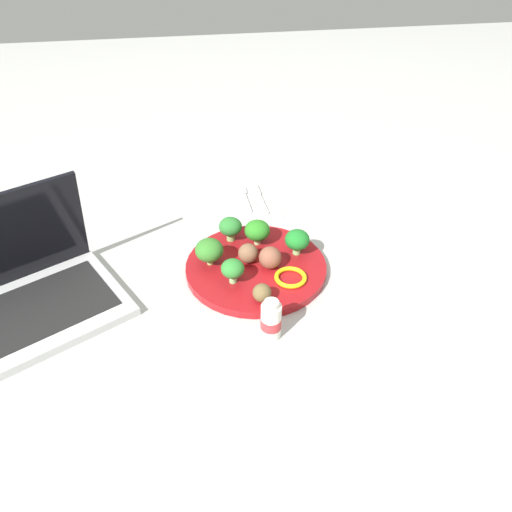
% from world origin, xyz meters
% --- Properties ---
extents(ground_plane, '(4.00, 4.00, 0.00)m').
position_xyz_m(ground_plane, '(0.00, 0.00, 0.00)').
color(ground_plane, '#B2B2AD').
extents(plate, '(0.28, 0.28, 0.02)m').
position_xyz_m(plate, '(0.00, 0.00, 0.01)').
color(plate, maroon).
rests_on(plate, ground_plane).
extents(broccoli_floret_front_right, '(0.05, 0.05, 0.05)m').
position_xyz_m(broccoli_floret_front_right, '(0.02, -0.09, 0.05)').
color(broccoli_floret_front_right, '#8FCD75').
rests_on(broccoli_floret_front_right, plate).
extents(broccoli_floret_mid_right, '(0.05, 0.05, 0.05)m').
position_xyz_m(broccoli_floret_mid_right, '(0.07, -0.01, 0.05)').
color(broccoli_floret_mid_right, '#9FC282').
rests_on(broccoli_floret_mid_right, plate).
extents(broccoli_floret_back_left, '(0.04, 0.04, 0.05)m').
position_xyz_m(broccoli_floret_back_left, '(-0.05, 0.05, 0.05)').
color(broccoli_floret_back_left, '#8CC87F').
rests_on(broccoli_floret_back_left, plate).
extents(broccoli_floret_far_rim, '(0.05, 0.05, 0.05)m').
position_xyz_m(broccoli_floret_far_rim, '(0.09, 0.04, 0.05)').
color(broccoli_floret_far_rim, '#8DBA68').
rests_on(broccoli_floret_far_rim, plate).
extents(broccoli_floret_center, '(0.06, 0.06, 0.06)m').
position_xyz_m(broccoli_floret_center, '(0.02, 0.09, 0.05)').
color(broccoli_floret_center, '#95C166').
rests_on(broccoli_floret_center, plate).
extents(meatball_near_rim, '(0.03, 0.03, 0.03)m').
position_xyz_m(meatball_near_rim, '(-0.11, 0.01, 0.03)').
color(meatball_near_rim, brown).
rests_on(meatball_near_rim, plate).
extents(meatball_front_left, '(0.04, 0.04, 0.04)m').
position_xyz_m(meatball_front_left, '(-0.01, -0.03, 0.04)').
color(meatball_front_left, brown).
rests_on(meatball_front_left, plate).
extents(meatball_front_right, '(0.04, 0.04, 0.04)m').
position_xyz_m(meatball_front_right, '(0.01, 0.01, 0.04)').
color(meatball_front_right, brown).
rests_on(meatball_front_right, plate).
extents(pepper_ring_back_right, '(0.08, 0.08, 0.01)m').
position_xyz_m(pepper_ring_back_right, '(-0.06, -0.06, 0.02)').
color(pepper_ring_back_right, yellow).
rests_on(pepper_ring_back_right, plate).
extents(napkin, '(0.17, 0.12, 0.01)m').
position_xyz_m(napkin, '(0.27, -0.04, 0.00)').
color(napkin, white).
rests_on(napkin, ground_plane).
extents(fork, '(0.12, 0.02, 0.01)m').
position_xyz_m(fork, '(0.28, -0.02, 0.01)').
color(fork, silver).
rests_on(fork, napkin).
extents(knife, '(0.15, 0.02, 0.01)m').
position_xyz_m(knife, '(0.28, -0.06, 0.01)').
color(knife, white).
rests_on(knife, napkin).
extents(yogurt_bottle, '(0.04, 0.04, 0.08)m').
position_xyz_m(yogurt_bottle, '(-0.18, 0.01, 0.04)').
color(yogurt_bottle, white).
rests_on(yogurt_bottle, ground_plane).
extents(laptop, '(0.35, 0.39, 0.21)m').
position_xyz_m(laptop, '(-0.04, 0.43, 0.04)').
color(laptop, silver).
rests_on(laptop, ground_plane).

